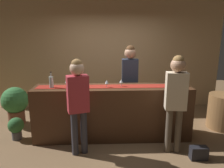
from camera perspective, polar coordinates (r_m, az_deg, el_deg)
The scene contains 16 objects.
ground_plane at distance 4.51m, azimuth 0.11°, elevation -13.52°, with size 10.00×10.00×0.00m, color brown.
back_wall at distance 5.94m, azimuth -0.69°, elevation 7.75°, with size 6.00×0.12×2.90m, color tan.
bar_counter at distance 4.30m, azimuth 0.12°, elevation -7.37°, with size 2.98×0.60×1.03m, color #472B19.
counter_runner_cloth at distance 4.14m, azimuth 0.12°, elevation -0.63°, with size 2.83×0.28×0.01m, color maroon.
wine_bottle_clear at distance 4.17m, azimuth -15.54°, elevation 0.54°, with size 0.07×0.07×0.30m.
wine_bottle_amber at distance 4.37m, azimuth 16.75°, elevation 1.03°, with size 0.07×0.07×0.30m.
wine_glass_near_customer at distance 4.19m, azimuth -11.73°, elevation 0.69°, with size 0.07×0.07×0.14m.
wine_glass_mid_counter at distance 4.04m, azimuth -1.38°, elevation 0.51°, with size 0.07×0.07×0.14m.
wine_glass_far_end at distance 4.11m, azimuth 2.43°, elevation 0.73°, with size 0.07×0.07×0.14m.
bartender at distance 4.72m, azimuth 4.66°, elevation 1.97°, with size 0.35×0.25×1.77m.
customer_sipping at distance 3.75m, azimuth 16.31°, elevation -2.62°, with size 0.36×0.24×1.69m.
customer_browsing at distance 3.60m, azimuth -8.86°, elevation -3.53°, with size 0.38×0.29×1.64m.
round_side_table at distance 5.34m, azimuth 27.19°, elevation -6.34°, with size 0.68×0.68×0.74m, color olive.
potted_plant_tall at distance 5.35m, azimuth -23.89°, elevation -4.56°, with size 0.58×0.58×0.85m.
potted_plant_small at distance 4.69m, azimuth -23.72°, elevation -10.20°, with size 0.30×0.30×0.44m.
handbag at distance 4.02m, azimuth 21.66°, elevation -16.36°, with size 0.28×0.14×0.22m, color black.
Camera 1 is at (-0.18, -4.01, 2.05)m, focal length 35.08 mm.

